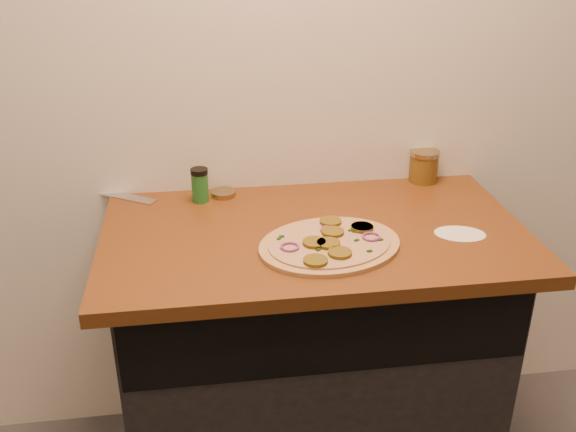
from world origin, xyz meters
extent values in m
cube|color=silver|center=(0.00, 1.75, 1.35)|extent=(4.00, 0.02, 2.70)
cube|color=black|center=(0.00, 1.45, 0.43)|extent=(1.10, 0.60, 0.86)
cube|color=#633212|center=(0.00, 1.42, 0.88)|extent=(1.20, 0.70, 0.04)
cylinder|color=tan|center=(0.02, 1.30, 0.91)|extent=(0.47, 0.47, 0.01)
cylinder|color=beige|center=(0.02, 1.30, 0.91)|extent=(0.41, 0.41, 0.01)
cylinder|color=brown|center=(-0.02, 1.30, 0.92)|extent=(0.06, 0.06, 0.01)
cylinder|color=brown|center=(0.01, 1.29, 0.92)|extent=(0.06, 0.06, 0.01)
cylinder|color=brown|center=(0.03, 1.23, 0.92)|extent=(0.06, 0.06, 0.01)
cylinder|color=brown|center=(0.04, 1.35, 0.92)|extent=(0.06, 0.06, 0.01)
cylinder|color=brown|center=(0.12, 1.37, 0.92)|extent=(0.06, 0.06, 0.01)
cylinder|color=brown|center=(-0.04, 1.20, 0.92)|extent=(0.06, 0.06, 0.01)
cylinder|color=brown|center=(0.05, 1.42, 0.92)|extent=(0.06, 0.06, 0.01)
cylinder|color=brown|center=(0.13, 1.37, 0.92)|extent=(0.06, 0.06, 0.01)
torus|color=#7E2F79|center=(-0.09, 1.28, 0.92)|extent=(0.05, 0.05, 0.01)
torus|color=#7E2F79|center=(0.03, 1.37, 0.92)|extent=(0.05, 0.05, 0.01)
torus|color=#7E2F79|center=(0.14, 1.31, 0.92)|extent=(0.05, 0.05, 0.01)
cube|color=black|center=(0.09, 1.30, 0.92)|extent=(0.02, 0.02, 0.00)
cube|color=black|center=(-0.02, 1.26, 0.92)|extent=(0.02, 0.02, 0.00)
cube|color=black|center=(0.16, 1.29, 0.92)|extent=(0.02, 0.01, 0.00)
cube|color=black|center=(0.13, 1.34, 0.92)|extent=(0.02, 0.02, 0.00)
cube|color=black|center=(-0.03, 1.30, 0.92)|extent=(0.01, 0.01, 0.00)
cube|color=black|center=(0.09, 1.36, 0.92)|extent=(0.02, 0.01, 0.00)
cube|color=black|center=(0.10, 1.35, 0.92)|extent=(0.02, 0.01, 0.00)
cube|color=black|center=(-0.10, 1.35, 0.92)|extent=(0.01, 0.01, 0.00)
cube|color=black|center=(-0.11, 1.34, 0.92)|extent=(0.02, 0.02, 0.00)
cube|color=black|center=(0.11, 1.24, 0.92)|extent=(0.02, 0.01, 0.00)
cube|color=black|center=(0.15, 1.30, 0.92)|extent=(0.02, 0.02, 0.00)
cube|color=#B7BAC1|center=(-0.55, 1.72, 0.90)|extent=(0.20, 0.15, 0.00)
cube|color=black|center=(-0.67, 1.80, 0.91)|extent=(0.11, 0.08, 0.02)
cylinder|color=#937E55|center=(-0.24, 1.69, 0.91)|extent=(0.10, 0.10, 0.02)
cylinder|color=maroon|center=(0.42, 1.72, 0.95)|extent=(0.09, 0.09, 0.09)
cylinder|color=#937E55|center=(0.42, 1.72, 1.00)|extent=(0.10, 0.10, 0.02)
cylinder|color=#1F6528|center=(-0.32, 1.66, 0.95)|extent=(0.05, 0.05, 0.09)
cylinder|color=black|center=(-0.32, 1.66, 1.00)|extent=(0.05, 0.05, 0.02)
cylinder|color=silver|center=(0.40, 1.33, 0.90)|extent=(0.17, 0.17, 0.00)
camera|label=1|loc=(-0.30, -0.18, 1.72)|focal=40.00mm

